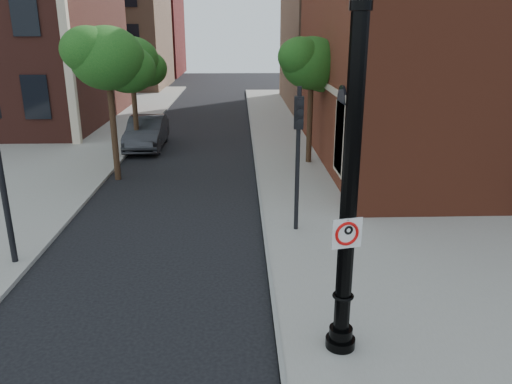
{
  "coord_description": "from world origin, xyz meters",
  "views": [
    {
      "loc": [
        1.34,
        -8.51,
        5.81
      ],
      "look_at": [
        1.7,
        2.0,
        2.33
      ],
      "focal_mm": 35.0,
      "sensor_mm": 36.0,
      "label": 1
    }
  ],
  "objects_px": {
    "no_parking_sign": "(347,233)",
    "parked_car": "(147,132)",
    "lamppost": "(349,200)",
    "traffic_signal_right": "(298,137)"
  },
  "relations": [
    {
      "from": "no_parking_sign",
      "to": "parked_car",
      "type": "xyz_separation_m",
      "value": [
        -6.46,
        17.15,
        -1.7
      ]
    },
    {
      "from": "lamppost",
      "to": "parked_car",
      "type": "height_order",
      "value": "lamppost"
    },
    {
      "from": "parked_car",
      "to": "traffic_signal_right",
      "type": "bearing_deg",
      "value": -61.65
    },
    {
      "from": "no_parking_sign",
      "to": "traffic_signal_right",
      "type": "distance_m",
      "value": 5.93
    },
    {
      "from": "parked_car",
      "to": "lamppost",
      "type": "bearing_deg",
      "value": -69.99
    },
    {
      "from": "lamppost",
      "to": "parked_car",
      "type": "bearing_deg",
      "value": 110.94
    },
    {
      "from": "lamppost",
      "to": "no_parking_sign",
      "type": "bearing_deg",
      "value": -102.26
    },
    {
      "from": "lamppost",
      "to": "no_parking_sign",
      "type": "height_order",
      "value": "lamppost"
    },
    {
      "from": "no_parking_sign",
      "to": "lamppost",
      "type": "bearing_deg",
      "value": 65.0
    },
    {
      "from": "no_parking_sign",
      "to": "traffic_signal_right",
      "type": "height_order",
      "value": "traffic_signal_right"
    }
  ]
}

